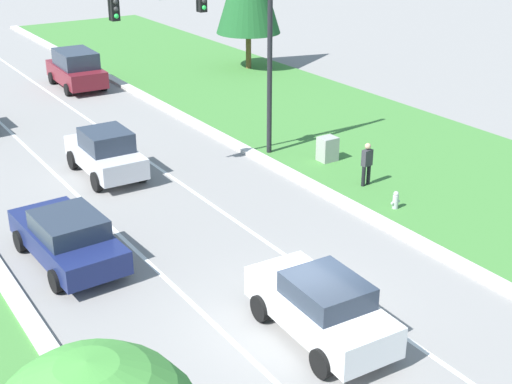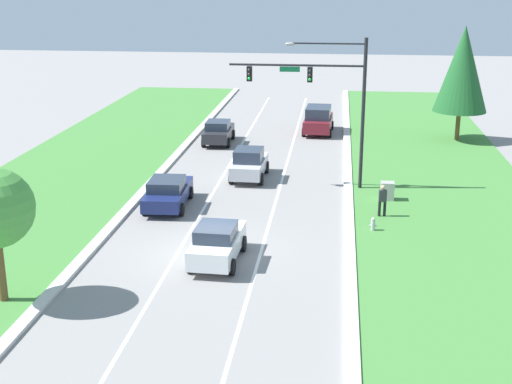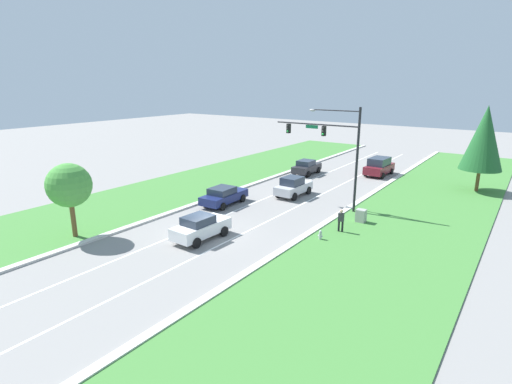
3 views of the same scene
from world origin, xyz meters
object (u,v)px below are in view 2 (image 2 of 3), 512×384
at_px(fire_hydrant, 373,225).
at_px(conifer_near_right_tree, 463,69).
at_px(silver_sedan, 249,164).
at_px(pedestrian, 383,200).
at_px(white_sedan, 217,243).
at_px(utility_cabinet, 387,192).
at_px(navy_sedan, 168,192).
at_px(traffic_signal_mast, 326,90).
at_px(charcoal_sedan, 218,132).
at_px(burgundy_suv, 318,120).

bearing_deg(fire_hydrant, conifer_near_right_tree, 71.07).
bearing_deg(silver_sedan, pedestrian, -38.80).
height_order(silver_sedan, pedestrian, silver_sedan).
distance_m(white_sedan, utility_cabinet, 12.02).
bearing_deg(fire_hydrant, silver_sedan, 129.73).
bearing_deg(navy_sedan, fire_hydrant, -16.11).
height_order(silver_sedan, conifer_near_right_tree, conifer_near_right_tree).
distance_m(white_sedan, conifer_near_right_tree, 28.06).
bearing_deg(traffic_signal_mast, navy_sedan, -151.10).
bearing_deg(conifer_near_right_tree, pedestrian, -109.50).
bearing_deg(fire_hydrant, charcoal_sedan, 120.91).
xyz_separation_m(utility_cabinet, fire_hydrant, (-0.94, -4.87, -0.18)).
bearing_deg(conifer_near_right_tree, white_sedan, -119.03).
height_order(traffic_signal_mast, pedestrian, traffic_signal_mast).
bearing_deg(white_sedan, traffic_signal_mast, 72.20).
relative_size(traffic_signal_mast, fire_hydrant, 11.99).
xyz_separation_m(silver_sedan, conifer_near_right_tree, (13.71, 11.48, 4.28)).
distance_m(white_sedan, pedestrian, 9.71).
bearing_deg(conifer_near_right_tree, silver_sedan, -140.05).
bearing_deg(burgundy_suv, fire_hydrant, -79.09).
bearing_deg(fire_hydrant, utility_cabinet, 79.08).
xyz_separation_m(navy_sedan, burgundy_suv, (7.16, 18.83, 0.23)).
bearing_deg(traffic_signal_mast, charcoal_sedan, 127.23).
bearing_deg(navy_sedan, traffic_signal_mast, 26.43).
bearing_deg(charcoal_sedan, burgundy_suv, 30.47).
relative_size(pedestrian, fire_hydrant, 2.41).
height_order(burgundy_suv, conifer_near_right_tree, conifer_near_right_tree).
distance_m(utility_cabinet, fire_hydrant, 4.96).
bearing_deg(navy_sedan, pedestrian, -4.75).
xyz_separation_m(traffic_signal_mast, navy_sedan, (-7.94, -4.39, -4.75)).
relative_size(charcoal_sedan, pedestrian, 2.53).
distance_m(pedestrian, fire_hydrant, 2.24).
xyz_separation_m(silver_sedan, white_sedan, (0.25, -12.76, -0.05)).
relative_size(navy_sedan, fire_hydrant, 6.76).
relative_size(burgundy_suv, white_sedan, 1.10).
bearing_deg(silver_sedan, traffic_signal_mast, -16.50).
xyz_separation_m(navy_sedan, utility_cabinet, (11.39, 2.33, -0.28)).
relative_size(traffic_signal_mast, pedestrian, 4.97).
bearing_deg(utility_cabinet, white_sedan, -129.25).
distance_m(silver_sedan, fire_hydrant, 10.83).
bearing_deg(pedestrian, silver_sedan, -44.86).
height_order(navy_sedan, charcoal_sedan, charcoal_sedan).
xyz_separation_m(charcoal_sedan, conifer_near_right_tree, (17.03, 2.71, 4.35)).
bearing_deg(white_sedan, utility_cabinet, 53.08).
bearing_deg(traffic_signal_mast, utility_cabinet, -30.79).
bearing_deg(pedestrian, navy_sedan, -7.22).
xyz_separation_m(traffic_signal_mast, fire_hydrant, (2.50, -6.92, -5.21)).
distance_m(silver_sedan, utility_cabinet, 8.59).
distance_m(silver_sedan, charcoal_sedan, 9.38).
relative_size(traffic_signal_mast, conifer_near_right_tree, 1.02).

